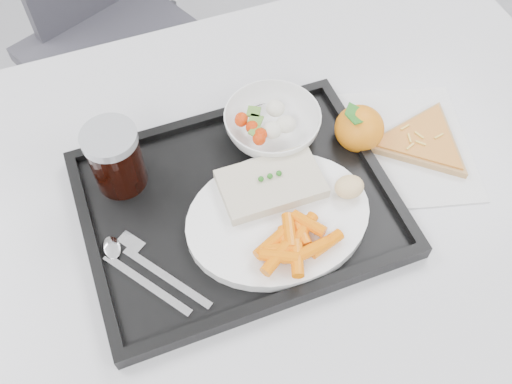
# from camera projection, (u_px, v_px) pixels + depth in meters

# --- Properties ---
(table) EXTENTS (1.20, 0.80, 0.75)m
(table) POSITION_uv_depth(u_px,v_px,m) (257.00, 209.00, 0.94)
(table) COLOR #A8A7AA
(table) RESTS_ON ground
(chair) EXTENTS (0.55, 0.57, 0.93)m
(chair) POSITION_uv_depth(u_px,v_px,m) (109.00, 8.00, 1.44)
(chair) COLOR #323138
(chair) RESTS_ON ground
(tray) EXTENTS (0.45, 0.35, 0.03)m
(tray) POSITION_uv_depth(u_px,v_px,m) (238.00, 205.00, 0.85)
(tray) COLOR black
(tray) RESTS_ON table
(dinner_plate) EXTENTS (0.27, 0.27, 0.02)m
(dinner_plate) POSITION_uv_depth(u_px,v_px,m) (278.00, 218.00, 0.82)
(dinner_plate) COLOR white
(dinner_plate) RESTS_ON tray
(fish_fillet) EXTENTS (0.15, 0.09, 0.03)m
(fish_fillet) POSITION_uv_depth(u_px,v_px,m) (271.00, 184.00, 0.83)
(fish_fillet) COLOR beige
(fish_fillet) RESTS_ON dinner_plate
(bread_roll) EXTENTS (0.04, 0.04, 0.03)m
(bread_roll) POSITION_uv_depth(u_px,v_px,m) (349.00, 187.00, 0.82)
(bread_roll) COLOR #E1B67C
(bread_roll) RESTS_ON dinner_plate
(salad_bowl) EXTENTS (0.15, 0.15, 0.05)m
(salad_bowl) POSITION_uv_depth(u_px,v_px,m) (272.00, 124.00, 0.90)
(salad_bowl) COLOR white
(salad_bowl) RESTS_ON tray
(cola_glass) EXTENTS (0.08, 0.08, 0.11)m
(cola_glass) POSITION_uv_depth(u_px,v_px,m) (115.00, 157.00, 0.82)
(cola_glass) COLOR black
(cola_glass) RESTS_ON tray
(cutlery) EXTENTS (0.13, 0.16, 0.01)m
(cutlery) POSITION_uv_depth(u_px,v_px,m) (139.00, 266.00, 0.79)
(cutlery) COLOR silver
(cutlery) RESTS_ON tray
(napkin) EXTENTS (0.30, 0.30, 0.00)m
(napkin) POSITION_uv_depth(u_px,v_px,m) (391.00, 146.00, 0.92)
(napkin) COLOR silver
(napkin) RESTS_ON table
(tangerine) EXTENTS (0.10, 0.10, 0.08)m
(tangerine) POSITION_uv_depth(u_px,v_px,m) (359.00, 128.00, 0.90)
(tangerine) COLOR orange
(tangerine) RESTS_ON napkin
(pizza_slice) EXTENTS (0.24, 0.24, 0.02)m
(pizza_slice) POSITION_uv_depth(u_px,v_px,m) (422.00, 141.00, 0.92)
(pizza_slice) COLOR tan
(pizza_slice) RESTS_ON napkin
(carrot_pile) EXTENTS (0.13, 0.10, 0.03)m
(carrot_pile) POSITION_uv_depth(u_px,v_px,m) (294.00, 243.00, 0.77)
(carrot_pile) COLOR orange
(carrot_pile) RESTS_ON dinner_plate
(salad_contents) EXTENTS (0.09, 0.08, 0.02)m
(salad_contents) POSITION_uv_depth(u_px,v_px,m) (270.00, 124.00, 0.89)
(salad_contents) COLOR #C22D06
(salad_contents) RESTS_ON salad_bowl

